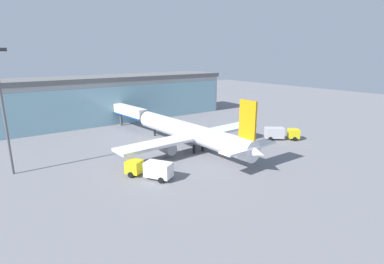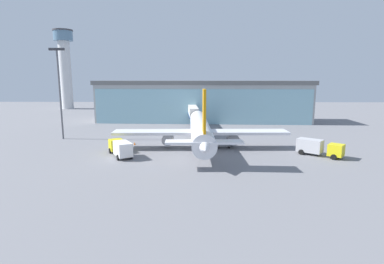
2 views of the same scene
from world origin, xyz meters
name	(u,v)px [view 1 (image 1 of 2)]	position (x,y,z in m)	size (l,w,h in m)	color
ground	(214,155)	(0.00, 0.00, 0.00)	(240.00, 240.00, 0.00)	slate
terminal_building	(117,97)	(0.00, 41.47, 6.14)	(64.57, 16.31, 12.28)	#9F9F9F
jet_bridge	(129,112)	(-2.80, 28.31, 4.26)	(3.02, 12.69, 5.63)	silver
apron_light_mast	(2,102)	(-30.60, 12.59, 11.27)	(3.20, 0.40, 19.04)	#59595E
airplane	(192,133)	(-1.04, 5.18, 3.35)	(32.19, 35.16, 11.34)	silver
catering_truck	(150,169)	(-14.39, -1.90, 1.47)	(5.53, 7.43, 2.65)	yellow
fuel_truck	(280,133)	(18.65, -0.94, 1.47)	(7.06, 6.30, 2.65)	yellow
baggage_cart	(210,144)	(3.17, 4.66, 0.50)	(2.81, 1.62, 1.50)	gray
safety_cone_nose	(223,156)	(0.78, -1.62, 0.28)	(0.36, 0.36, 0.55)	orange
safety_cone_wingtip	(128,160)	(-13.92, 6.94, 0.28)	(0.36, 0.36, 0.55)	orange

